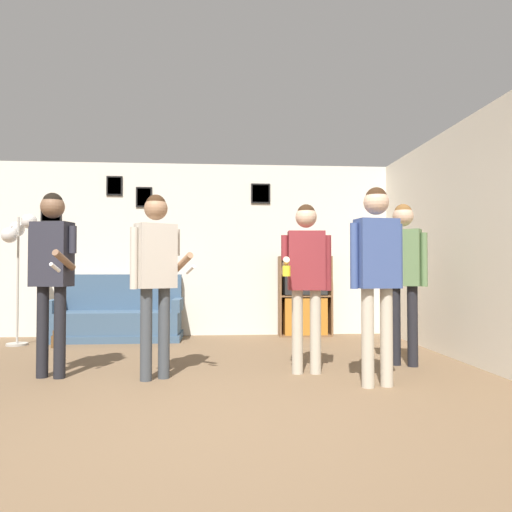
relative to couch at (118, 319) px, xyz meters
name	(u,v)px	position (x,y,z in m)	size (l,w,h in m)	color
ground_plane	(182,437)	(1.25, -4.39, -0.31)	(20.00, 20.00, 0.00)	brown
wall_back	(204,249)	(1.25, 0.41, 1.05)	(8.27, 0.08, 2.70)	silver
wall_right	(459,242)	(4.22, -2.00, 1.04)	(0.06, 7.17, 2.70)	silver
couch	(118,319)	(0.00, 0.00, 0.00)	(1.86, 0.80, 0.96)	#3D5670
bookshelf	(305,296)	(2.82, 0.19, 0.31)	(0.82, 0.30, 1.24)	brown
floor_lamp	(18,240)	(-1.26, -0.47, 1.13)	(0.42, 0.45, 1.79)	#ADA89E
person_player_foreground_left	(52,262)	(-0.12, -2.61, 0.79)	(0.49, 0.55, 1.77)	black
person_player_foreground_center	(156,265)	(0.88, -2.75, 0.77)	(0.60, 0.38, 1.74)	#3D4247
person_watcher_holding_cup	(306,269)	(2.34, -2.60, 0.73)	(0.52, 0.41, 1.68)	#B7AD99
person_spectator_near_bookshelf	(377,263)	(2.87, -3.19, 0.78)	(0.49, 0.26, 1.76)	#B7AD99
person_spectator_far_right	(403,265)	(3.46, -2.27, 0.77)	(0.43, 0.36, 1.74)	black
bottle_on_floor	(54,341)	(-0.69, -0.73, -0.22)	(0.07, 0.07, 0.23)	brown
drinking_cup	(317,253)	(3.00, 0.19, 0.99)	(0.08, 0.08, 0.11)	blue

